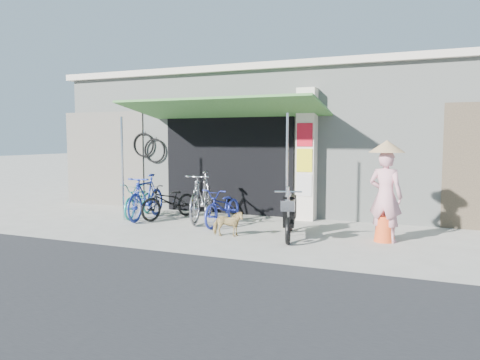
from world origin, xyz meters
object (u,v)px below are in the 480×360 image
at_px(bike_navy, 223,207).
at_px(bike_silver, 202,196).
at_px(moped, 290,215).
at_px(bike_teal, 139,200).
at_px(bike_black, 170,201).
at_px(street_dog, 228,224).
at_px(nun, 386,192).
at_px(bike_blue, 146,197).

bearing_deg(bike_navy, bike_silver, 159.68).
bearing_deg(moped, bike_teal, 153.80).
relative_size(bike_black, street_dog, 2.73).
bearing_deg(moped, nun, -3.87).
height_order(street_dog, nun, nun).
bearing_deg(moped, bike_navy, 145.23).
relative_size(bike_blue, street_dog, 2.94).
xyz_separation_m(bike_silver, street_dog, (1.22, -1.29, -0.32)).
height_order(bike_blue, bike_navy, bike_blue).
bearing_deg(bike_silver, street_dog, -58.52).
bearing_deg(bike_black, moped, 2.71).
relative_size(bike_blue, moped, 1.04).
xyz_separation_m(bike_teal, bike_silver, (1.65, 0.06, 0.16)).
bearing_deg(nun, street_dog, 27.63).
bearing_deg(moped, bike_blue, 155.83).
bearing_deg(street_dog, bike_black, 38.39).
xyz_separation_m(bike_teal, bike_blue, (0.34, -0.20, 0.11)).
xyz_separation_m(moped, nun, (1.70, 0.32, 0.47)).
distance_m(bike_blue, nun, 5.36).
bearing_deg(bike_teal, bike_black, -7.63).
xyz_separation_m(bike_black, bike_navy, (1.50, -0.27, -0.02)).
bearing_deg(bike_teal, moped, -23.74).
height_order(bike_teal, street_dog, bike_teal).
bearing_deg(bike_teal, bike_navy, -17.15).
relative_size(bike_black, moped, 0.97).
height_order(street_dog, moped, moped).
distance_m(bike_teal, bike_navy, 2.32).
bearing_deg(moped, bike_silver, 144.57).
height_order(bike_blue, bike_black, bike_blue).
height_order(bike_blue, moped, bike_blue).
bearing_deg(bike_teal, bike_blue, -43.03).
bearing_deg(bike_navy, moped, -17.97).
bearing_deg(bike_teal, bike_silver, -9.76).
height_order(bike_black, moped, moped).
bearing_deg(street_dog, bike_silver, 23.75).
distance_m(bike_blue, bike_black, 0.55).
height_order(bike_teal, nun, nun).
relative_size(street_dog, nun, 0.32).
height_order(bike_teal, bike_navy, bike_teal).
distance_m(bike_silver, street_dog, 1.81).
height_order(bike_blue, bike_silver, bike_silver).
bearing_deg(bike_silver, moped, -33.01).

